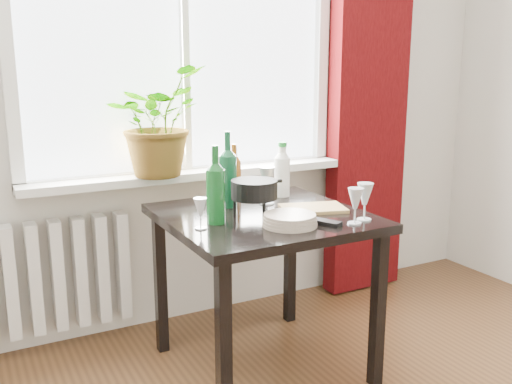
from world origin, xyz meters
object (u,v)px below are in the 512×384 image
wine_bottle_right (228,169)px  wineglass_back_center (267,185)px  radiator (46,277)px  table (263,233)px  wineglass_far_right (365,201)px  wine_bottle_left (216,184)px  cleaning_bottle (282,169)px  tv_remote (320,222)px  potted_plant (156,121)px  fondue_pot (254,198)px  wineglass_front_right (355,206)px  plate_stack (290,220)px  cutting_board (313,208)px  bottle_amber (234,170)px  wineglass_back_left (222,190)px  wineglass_front_left (201,213)px

wine_bottle_right → wineglass_back_center: size_ratio=1.95×
radiator → table: table is taller
table → wineglass_far_right: wineglass_far_right is taller
wine_bottle_left → cleaning_bottle: (0.49, 0.30, -0.03)m
table → wineglass_back_center: wineglass_back_center is taller
table → tv_remote: (0.13, -0.26, 0.10)m
potted_plant → tv_remote: bearing=-61.9°
fondue_pot → tv_remote: bearing=-66.9°
wine_bottle_left → wineglass_front_right: bearing=-29.4°
plate_stack → wineglass_back_center: bearing=75.3°
wine_bottle_right → cleaning_bottle: bearing=11.5°
radiator → wine_bottle_left: wine_bottle_left is taller
tv_remote → cleaning_bottle: bearing=51.8°
wine_bottle_left → cleaning_bottle: bearing=31.2°
wine_bottle_right → plate_stack: size_ratio=1.57×
cutting_board → table: bearing=167.1°
wineglass_front_right → wineglass_back_center: bearing=108.2°
wine_bottle_right → plate_stack: bearing=-78.3°
radiator → wineglass_far_right: bearing=-38.3°
bottle_amber → cleaning_bottle: (0.22, -0.08, 0.00)m
table → bottle_amber: size_ratio=3.13×
radiator → wine_bottle_left: (0.60, -0.67, 0.52)m
wineglass_far_right → plate_stack: size_ratio=0.73×
wine_bottle_right → wineglass_back_left: 0.10m
wineglass_front_right → table: bearing=128.0°
wine_bottle_left → wine_bottle_right: (0.16, 0.23, 0.01)m
radiator → potted_plant: potted_plant is taller
wine_bottle_left → wineglass_back_left: size_ratio=2.15×
potted_plant → fondue_pot: (0.25, -0.55, -0.29)m
wineglass_front_left → radiator: bearing=125.3°
wine_bottle_left → wineglass_back_center: 0.40m
wineglass_front_left → fondue_pot: fondue_pot is taller
plate_stack → cutting_board: plate_stack is taller
cleaning_bottle → wineglass_front_right: bearing=-89.1°
wineglass_back_center → cutting_board: (0.13, -0.20, -0.08)m
fondue_pot → wineglass_front_right: bearing=-58.7°
wineglass_far_right → wineglass_back_left: size_ratio=1.07×
wine_bottle_left → tv_remote: 0.46m
wineglass_far_right → cleaning_bottle: bearing=98.2°
wineglass_back_center → wineglass_back_left: (-0.21, 0.06, -0.01)m
radiator → wineglass_front_left: 0.99m
wineglass_far_right → cutting_board: 0.27m
tv_remote → cutting_board: tv_remote is taller
wineglass_front_right → cutting_board: (-0.03, 0.27, -0.07)m
radiator → wine_bottle_right: 1.04m
wineglass_front_left → wine_bottle_left: bearing=30.4°
cleaning_bottle → wineglass_far_right: (0.08, -0.55, -0.05)m
wineglass_back_left → fondue_pot: fondue_pot is taller
wineglass_front_right → wineglass_far_right: size_ratio=0.93×
wine_bottle_right → wineglass_back_center: bearing=-12.4°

